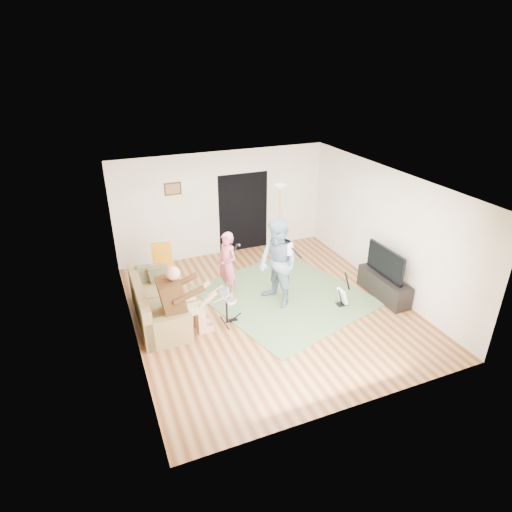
% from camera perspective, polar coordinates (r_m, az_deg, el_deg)
% --- Properties ---
extents(floor, '(6.00, 6.00, 0.00)m').
position_cam_1_polar(floor, '(9.07, 1.86, -6.95)').
color(floor, brown).
rests_on(floor, ground).
extents(walls, '(5.50, 6.00, 2.70)m').
position_cam_1_polar(walls, '(8.42, 1.98, 0.79)').
color(walls, '#EEE3CE').
rests_on(walls, floor).
extents(ceiling, '(6.00, 6.00, 0.00)m').
position_cam_1_polar(ceiling, '(7.94, 2.13, 9.65)').
color(ceiling, white).
rests_on(ceiling, walls).
extents(window_blinds, '(0.00, 2.05, 2.05)m').
position_cam_1_polar(window_blinds, '(7.91, -17.09, -0.55)').
color(window_blinds, brown).
rests_on(window_blinds, walls).
extents(doorway, '(2.10, 0.00, 2.10)m').
position_cam_1_polar(doorway, '(11.28, -1.70, 5.82)').
color(doorway, black).
rests_on(doorway, walls).
extents(picture_frame, '(0.42, 0.03, 0.32)m').
position_cam_1_polar(picture_frame, '(10.55, -11.05, 8.78)').
color(picture_frame, '#3F2314').
rests_on(picture_frame, walls).
extents(area_rug, '(3.79, 3.93, 0.02)m').
position_cam_1_polar(area_rug, '(9.50, 3.83, -5.32)').
color(area_rug, '#4C683F').
rests_on(area_rug, floor).
extents(sofa, '(0.86, 2.09, 0.85)m').
position_cam_1_polar(sofa, '(8.81, -13.35, -6.67)').
color(sofa, olive).
rests_on(sofa, floor).
extents(drummer, '(0.93, 0.52, 1.43)m').
position_cam_1_polar(drummer, '(8.17, -9.74, -6.78)').
color(drummer, '#482C14').
rests_on(drummer, sofa).
extents(drum_kit, '(0.36, 0.64, 0.66)m').
position_cam_1_polar(drum_kit, '(8.49, -3.92, -7.21)').
color(drum_kit, black).
rests_on(drum_kit, floor).
extents(singer, '(0.51, 0.62, 1.46)m').
position_cam_1_polar(singer, '(9.24, -3.85, -1.13)').
color(singer, '#D25B77').
rests_on(singer, floor).
extents(microphone, '(0.06, 0.06, 0.24)m').
position_cam_1_polar(microphone, '(9.14, -2.73, 1.10)').
color(microphone, black).
rests_on(microphone, singer).
extents(guitarist, '(0.93, 1.07, 1.89)m').
position_cam_1_polar(guitarist, '(8.79, 2.93, -1.05)').
color(guitarist, slate).
rests_on(guitarist, floor).
extents(guitar_held, '(0.16, 0.61, 0.26)m').
position_cam_1_polar(guitar_held, '(8.72, 4.17, 1.17)').
color(guitar_held, white).
rests_on(guitar_held, guitarist).
extents(guitar_spare, '(0.28, 0.25, 0.78)m').
position_cam_1_polar(guitar_spare, '(9.24, 11.47, -5.24)').
color(guitar_spare, black).
rests_on(guitar_spare, floor).
extents(torchiere_lamp, '(0.35, 0.35, 1.96)m').
position_cam_1_polar(torchiere_lamp, '(10.69, 3.22, 6.32)').
color(torchiere_lamp, black).
rests_on(torchiere_lamp, floor).
extents(dining_chair, '(0.54, 0.56, 1.09)m').
position_cam_1_polar(dining_chair, '(9.76, -12.23, -2.41)').
color(dining_chair, tan).
rests_on(dining_chair, floor).
extents(tv_cabinet, '(0.40, 1.40, 0.50)m').
position_cam_1_polar(tv_cabinet, '(9.76, 16.67, -3.88)').
color(tv_cabinet, black).
rests_on(tv_cabinet, floor).
extents(television, '(0.06, 1.13, 0.64)m').
position_cam_1_polar(television, '(9.46, 16.89, -0.78)').
color(television, black).
rests_on(television, tv_cabinet).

